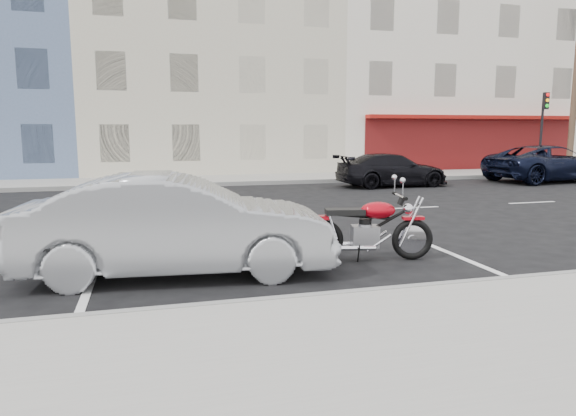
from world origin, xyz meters
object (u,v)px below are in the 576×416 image
(traffic_light, at_px, (543,122))
(fire_hydrant, at_px, (512,164))
(suv_far, at_px, (549,163))
(sedan_silver, at_px, (178,225))
(motorcycle, at_px, (414,230))
(car_far, at_px, (392,170))
(utility_pole, at_px, (576,77))

(traffic_light, bearing_deg, fire_hydrant, 173.64)
(suv_far, bearing_deg, fire_hydrant, -19.00)
(sedan_silver, bearing_deg, motorcycle, -86.08)
(suv_far, distance_m, car_far, 7.26)
(traffic_light, bearing_deg, sedan_silver, -143.58)
(traffic_light, relative_size, motorcycle, 1.73)
(utility_pole, distance_m, traffic_light, 2.97)
(fire_hydrant, xyz_separation_m, suv_far, (-0.81, -3.33, 0.23))
(car_far, bearing_deg, traffic_light, -73.38)
(suv_far, bearing_deg, car_far, 84.47)
(fire_hydrant, distance_m, motorcycle, 18.81)
(traffic_light, distance_m, suv_far, 4.31)
(suv_far, bearing_deg, utility_pole, -56.82)
(traffic_light, bearing_deg, suv_far, -126.16)
(motorcycle, relative_size, car_far, 0.50)
(utility_pole, height_order, car_far, utility_pole)
(motorcycle, bearing_deg, suv_far, 53.21)
(utility_pole, height_order, traffic_light, utility_pole)
(utility_pole, bearing_deg, motorcycle, -139.76)
(traffic_light, height_order, sedan_silver, traffic_light)
(utility_pole, height_order, fire_hydrant, utility_pole)
(utility_pole, relative_size, suv_far, 1.64)
(motorcycle, relative_size, sedan_silver, 0.47)
(car_far, bearing_deg, fire_hydrant, -69.26)
(utility_pole, bearing_deg, suv_far, -141.50)
(motorcycle, bearing_deg, fire_hydrant, 59.28)
(car_far, bearing_deg, suv_far, -91.73)
(fire_hydrant, bearing_deg, car_far, -157.74)
(traffic_light, height_order, suv_far, traffic_light)
(utility_pole, distance_m, fire_hydrant, 5.48)
(fire_hydrant, relative_size, motorcycle, 0.33)
(motorcycle, bearing_deg, sedan_silver, -169.38)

